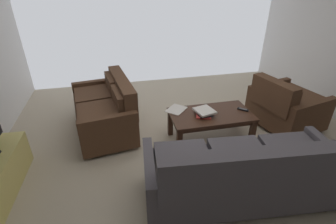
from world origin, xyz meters
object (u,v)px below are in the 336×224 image
Objects in this scene: loveseat_near at (106,109)px; tv_remote at (243,109)px; coffee_table at (211,118)px; armchair_side at (285,106)px; loose_magazine at (176,109)px; sofa_main at (243,173)px; book_stack at (204,112)px.

loveseat_near reaches higher than tv_remote.
armchair_side is at bearing -174.29° from coffee_table.
coffee_table is at bearing 17.93° from loose_magazine.
loveseat_near is 1.59m from coffee_table.
loveseat_near is at bearing -52.04° from sofa_main.
sofa_main is 2.24m from loveseat_near.
book_stack is (1.41, 0.14, 0.14)m from armchair_side.
armchair_side reaches higher than coffee_table.
sofa_main reaches higher than book_stack.
sofa_main is at bearing 85.84° from coffee_table.
loose_magazine is at bearing -2.97° from armchair_side.
loveseat_near is 2.80m from armchair_side.
tv_remote is at bearing -179.85° from book_stack.
sofa_main is 1.14m from coffee_table.
tv_remote is at bearing -116.69° from sofa_main.
tv_remote is (-1.94, 0.63, 0.10)m from loveseat_near.
armchair_side reaches higher than tv_remote.
loveseat_near reaches higher than book_stack.
armchair_side is (-2.75, 0.50, -0.01)m from loveseat_near.
book_stack is at bearing 3.48° from coffee_table.
coffee_table is at bearing -94.16° from sofa_main.
sofa_main is 1.87m from armchair_side.
armchair_side is 1.76m from loose_magazine.
loveseat_near is 2.05m from tv_remote.
book_stack is 1.13× the size of loose_magazine.
coffee_table is (-1.46, 0.63, 0.02)m from loveseat_near.
sofa_main is 1.88× the size of armchair_side.
loose_magazine is (0.37, -1.36, 0.09)m from sofa_main.
book_stack is at bearing 9.97° from loose_magazine.
coffee_table is (-0.08, -1.14, 0.01)m from sofa_main.
loveseat_near is at bearing -158.29° from loose_magazine.
tv_remote reaches higher than coffee_table.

